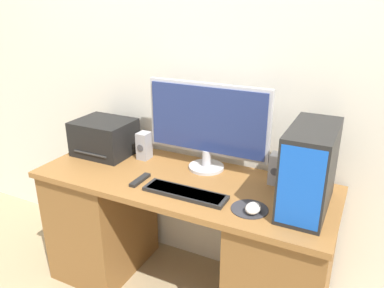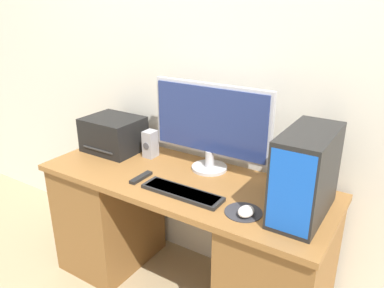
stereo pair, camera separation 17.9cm
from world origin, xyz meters
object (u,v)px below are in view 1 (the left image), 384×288
computer_tower (309,169)px  remote_control (140,180)px  mouse (253,208)px  speaker_left (144,146)px  speaker_right (277,169)px  printer (104,137)px  monitor (207,123)px  keyboard (185,193)px

computer_tower → remote_control: size_ratio=2.73×
computer_tower → remote_control: bearing=-171.9°
mouse → computer_tower: 0.29m
speaker_left → speaker_right: (0.75, 0.03, 0.00)m
computer_tower → printer: computer_tower is taller
monitor → keyboard: (0.03, -0.31, -0.25)m
printer → speaker_left: 0.25m
computer_tower → speaker_left: computer_tower is taller
mouse → printer: printer is taller
computer_tower → speaker_left: size_ratio=2.57×
speaker_right → printer: bearing=-176.1°
monitor → keyboard: bearing=-84.2°
mouse → computer_tower: size_ratio=0.22×
monitor → speaker_left: bearing=-174.5°
computer_tower → mouse: bearing=-142.3°
remote_control → monitor: bearing=51.4°
printer → speaker_right: size_ratio=2.09×
remote_control → computer_tower: bearing=8.1°
mouse → printer: size_ratio=0.27×
computer_tower → speaker_left: 0.94m
printer → remote_control: bearing=-29.3°
printer → remote_control: printer is taller
keyboard → computer_tower: 0.56m
mouse → speaker_left: size_ratio=0.56×
computer_tower → speaker_right: computer_tower is taller
monitor → keyboard: 0.40m
printer → speaker_right: 1.00m
speaker_right → computer_tower: bearing=-44.8°
computer_tower → speaker_left: bearing=171.2°
mouse → keyboard: bearing=177.8°
monitor → speaker_left: (-0.37, -0.04, -0.18)m
mouse → computer_tower: (0.19, 0.15, 0.16)m
mouse → printer: 1.01m
monitor → computer_tower: size_ratio=1.67×
printer → speaker_right: bearing=3.9°
speaker_left → remote_control: (0.14, -0.25, -0.07)m
speaker_right → remote_control: size_ratio=1.06×
monitor → remote_control: (-0.23, -0.29, -0.25)m
speaker_left → keyboard: bearing=-34.3°
keyboard → speaker_left: bearing=145.7°
monitor → speaker_right: size_ratio=4.28×
computer_tower → speaker_left: (-0.92, 0.14, -0.11)m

